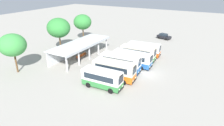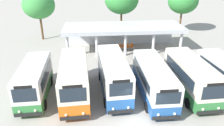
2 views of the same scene
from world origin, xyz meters
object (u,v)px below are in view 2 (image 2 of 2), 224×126
(city_bus_second_in_row, at_px, (74,78))
(waiting_chair_middle_seat, at_px, (120,46))
(waiting_chair_far_end_seat, at_px, (132,46))
(waiting_chair_fifth_seat, at_px, (128,46))
(waiting_chair_second_from_end, at_px, (115,47))
(city_bus_nearest_orange, at_px, (34,80))
(waiting_chair_fourth_seat, at_px, (124,46))
(city_bus_middle_cream, at_px, (113,74))
(city_bus_fourth_amber, at_px, (153,79))
(waiting_chair_end_by_column, at_px, (111,47))
(city_bus_fifth_blue, at_px, (191,76))

(city_bus_second_in_row, xyz_separation_m, waiting_chair_middle_seat, (5.38, 11.45, -1.35))
(waiting_chair_far_end_seat, bearing_deg, waiting_chair_fifth_seat, 178.84)
(waiting_chair_second_from_end, xyz_separation_m, waiting_chair_fifth_seat, (1.74, 0.12, 0.00))
(city_bus_nearest_orange, bearing_deg, waiting_chair_fourth_seat, 49.80)
(city_bus_middle_cream, xyz_separation_m, waiting_chair_far_end_seat, (3.65, 10.93, -1.35))
(city_bus_second_in_row, bearing_deg, city_bus_fourth_amber, -3.12)
(city_bus_second_in_row, bearing_deg, city_bus_nearest_orange, 175.43)
(city_bus_second_in_row, height_order, waiting_chair_far_end_seat, city_bus_second_in_row)
(city_bus_fourth_amber, xyz_separation_m, waiting_chair_middle_seat, (-1.56, 11.83, -1.17))
(city_bus_second_in_row, distance_m, city_bus_middle_cream, 3.51)
(waiting_chair_end_by_column, height_order, waiting_chair_fifth_seat, same)
(city_bus_fifth_blue, bearing_deg, waiting_chair_far_end_seat, 105.76)
(city_bus_fourth_amber, xyz_separation_m, waiting_chair_far_end_seat, (0.18, 11.82, -1.17))
(waiting_chair_middle_seat, bearing_deg, waiting_chair_fifth_seat, -0.12)
(city_bus_second_in_row, distance_m, waiting_chair_end_by_column, 12.30)
(waiting_chair_far_end_seat, bearing_deg, waiting_chair_end_by_column, 179.44)
(waiting_chair_fourth_seat, bearing_deg, city_bus_nearest_orange, -130.20)
(city_bus_middle_cream, xyz_separation_m, waiting_chair_middle_seat, (1.91, 10.94, -1.35))
(city_bus_middle_cream, relative_size, city_bus_fourth_amber, 0.97)
(waiting_chair_end_by_column, xyz_separation_m, waiting_chair_fifth_seat, (2.32, -0.02, 0.00))
(city_bus_second_in_row, bearing_deg, waiting_chair_second_from_end, 67.04)
(waiting_chair_end_by_column, bearing_deg, waiting_chair_second_from_end, -12.87)
(city_bus_second_in_row, bearing_deg, waiting_chair_fourth_seat, 62.48)
(city_bus_middle_cream, relative_size, waiting_chair_middle_seat, 9.10)
(waiting_chair_end_by_column, height_order, waiting_chair_second_from_end, same)
(waiting_chair_far_end_seat, bearing_deg, city_bus_nearest_orange, -133.52)
(city_bus_middle_cream, distance_m, waiting_chair_fifth_seat, 11.44)
(waiting_chair_fifth_seat, bearing_deg, waiting_chair_fourth_seat, -179.66)
(city_bus_nearest_orange, height_order, waiting_chair_end_by_column, city_bus_nearest_orange)
(waiting_chair_middle_seat, bearing_deg, city_bus_middle_cream, -99.90)
(city_bus_nearest_orange, distance_m, waiting_chair_fourth_seat, 14.67)
(city_bus_fifth_blue, bearing_deg, city_bus_middle_cream, 173.87)
(waiting_chair_fifth_seat, relative_size, waiting_chair_far_end_seat, 1.00)
(city_bus_nearest_orange, bearing_deg, waiting_chair_far_end_seat, 46.48)
(waiting_chair_end_by_column, relative_size, waiting_chair_fifth_seat, 1.00)
(city_bus_fifth_blue, height_order, waiting_chair_middle_seat, city_bus_fifth_blue)
(waiting_chair_second_from_end, xyz_separation_m, waiting_chair_middle_seat, (0.58, 0.12, 0.00))
(city_bus_fourth_amber, xyz_separation_m, waiting_chair_second_from_end, (-2.14, 11.72, -1.17))
(waiting_chair_fifth_seat, xyz_separation_m, waiting_chair_far_end_seat, (0.58, -0.01, 0.00))
(waiting_chair_second_from_end, height_order, waiting_chair_fourth_seat, same)
(city_bus_second_in_row, relative_size, city_bus_fourth_amber, 0.95)
(city_bus_middle_cream, height_order, waiting_chair_fifth_seat, city_bus_middle_cream)
(city_bus_second_in_row, xyz_separation_m, waiting_chair_second_from_end, (4.80, 11.34, -1.35))
(city_bus_nearest_orange, bearing_deg, city_bus_second_in_row, -4.57)
(city_bus_second_in_row, relative_size, city_bus_middle_cream, 0.98)
(city_bus_middle_cream, xyz_separation_m, waiting_chair_end_by_column, (0.75, 10.96, -1.35))
(city_bus_second_in_row, relative_size, city_bus_fifth_blue, 1.00)
(city_bus_middle_cream, bearing_deg, city_bus_fifth_blue, -6.13)
(waiting_chair_fifth_seat, height_order, waiting_chair_far_end_seat, same)
(city_bus_middle_cream, bearing_deg, city_bus_fourth_amber, -14.39)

